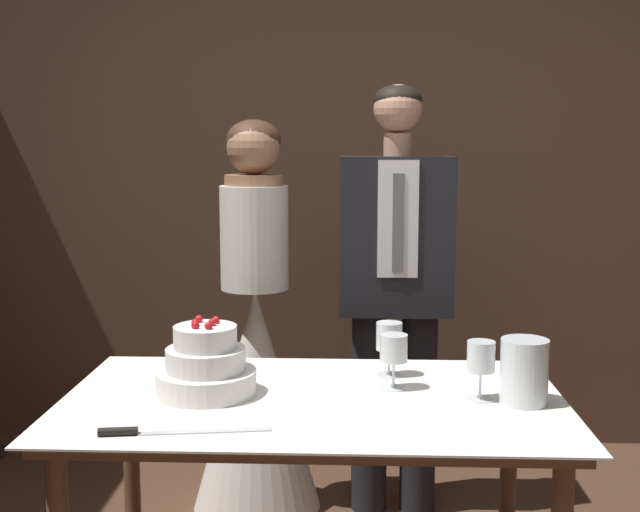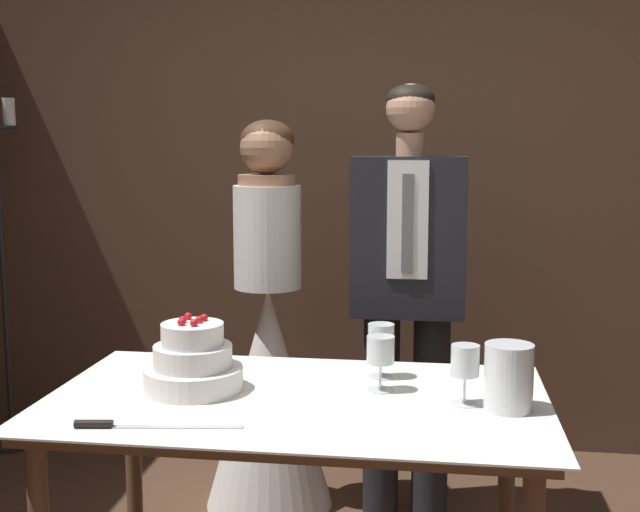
{
  "view_description": "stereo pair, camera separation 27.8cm",
  "coord_description": "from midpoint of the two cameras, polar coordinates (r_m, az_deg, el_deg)",
  "views": [
    {
      "loc": [
        0.06,
        -2.1,
        1.54
      ],
      "look_at": [
        -0.06,
        0.66,
        1.15
      ],
      "focal_mm": 45.0,
      "sensor_mm": 36.0,
      "label": 1
    },
    {
      "loc": [
        0.33,
        -2.07,
        1.54
      ],
      "look_at": [
        -0.06,
        0.66,
        1.15
      ],
      "focal_mm": 45.0,
      "sensor_mm": 36.0,
      "label": 2
    }
  ],
  "objects": [
    {
      "name": "tiered_cake",
      "position": [
        2.44,
        -11.4,
        -7.75
      ],
      "size": [
        0.3,
        0.3,
        0.23
      ],
      "color": "white",
      "rests_on": "cake_table"
    },
    {
      "name": "wine_glass_middle",
      "position": [
        2.43,
        2.0,
        -6.72
      ],
      "size": [
        0.08,
        0.08,
        0.17
      ],
      "color": "silver",
      "rests_on": "cake_table"
    },
    {
      "name": "wine_glass_far",
      "position": [
        2.57,
        1.85,
        -5.87
      ],
      "size": [
        0.08,
        0.08,
        0.17
      ],
      "color": "silver",
      "rests_on": "cake_table"
    },
    {
      "name": "hurricane_candle",
      "position": [
        2.35,
        11.03,
        -8.21
      ],
      "size": [
        0.14,
        0.14,
        0.19
      ],
      "color": "silver",
      "rests_on": "cake_table"
    },
    {
      "name": "bride",
      "position": [
        3.41,
        -6.94,
        -7.95
      ],
      "size": [
        0.54,
        0.54,
        1.64
      ],
      "color": "white",
      "rests_on": "ground_plane"
    },
    {
      "name": "cake_table",
      "position": [
        2.42,
        -3.86,
        -12.04
      ],
      "size": [
        1.47,
        0.86,
        0.8
      ],
      "color": "brown",
      "rests_on": "ground_plane"
    },
    {
      "name": "cake_knife",
      "position": [
        2.17,
        -15.59,
        -12.0
      ],
      "size": [
        0.44,
        0.08,
        0.02
      ],
      "rotation": [
        0.0,
        0.0,
        0.14
      ],
      "color": "silver",
      "rests_on": "cake_table"
    },
    {
      "name": "wall_back",
      "position": [
        4.09,
        -0.34,
        6.75
      ],
      "size": [
        4.73,
        0.12,
        2.9
      ],
      "primitive_type": "cube",
      "color": "#513828",
      "rests_on": "ground_plane"
    },
    {
      "name": "wine_glass_near",
      "position": [
        2.35,
        8.06,
        -7.25
      ],
      "size": [
        0.08,
        0.08,
        0.17
      ],
      "color": "silver",
      "rests_on": "cake_table"
    },
    {
      "name": "groom",
      "position": [
        3.28,
        2.98,
        -1.67
      ],
      "size": [
        0.45,
        0.25,
        1.78
      ],
      "color": "black",
      "rests_on": "ground_plane"
    }
  ]
}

